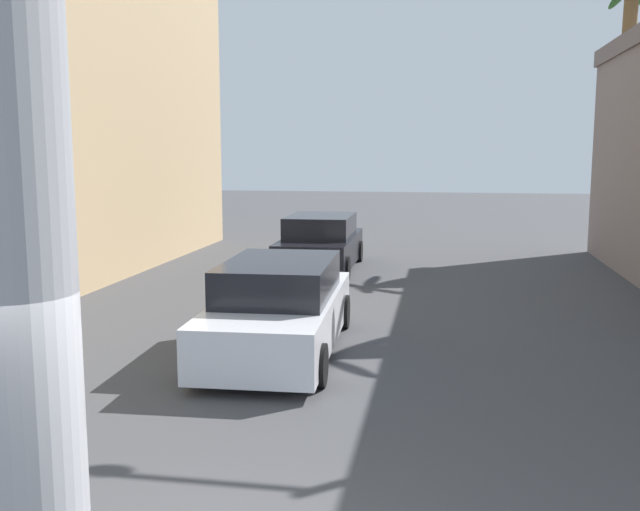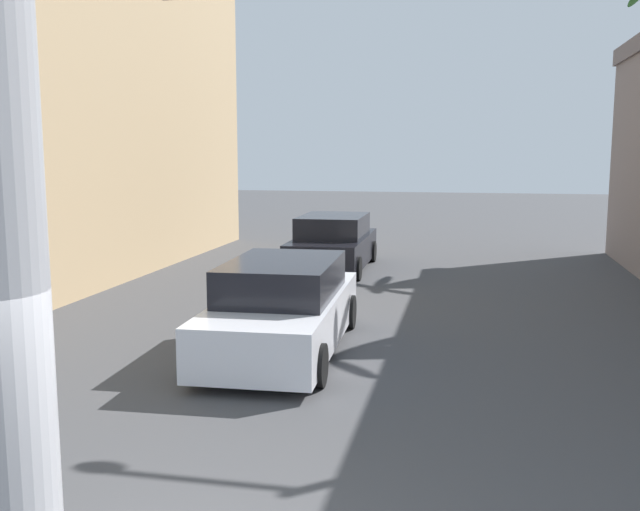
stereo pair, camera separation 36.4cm
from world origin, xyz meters
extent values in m
plane|color=#424244|center=(0.00, 10.00, 0.00)|extent=(89.74, 89.74, 0.00)
cylinder|color=black|center=(-1.90, 8.76, 0.32)|extent=(0.24, 0.65, 0.64)
cylinder|color=black|center=(-0.10, 8.83, 0.32)|extent=(0.24, 0.65, 0.64)
cylinder|color=black|center=(-1.77, 5.28, 0.32)|extent=(0.24, 0.65, 0.64)
cylinder|color=black|center=(0.03, 5.35, 0.32)|extent=(0.24, 0.65, 0.64)
cube|color=silver|center=(-0.94, 7.05, 0.56)|extent=(2.08, 5.04, 0.80)
cube|color=black|center=(-0.94, 7.05, 1.26)|extent=(1.84, 2.80, 0.60)
cylinder|color=black|center=(-2.62, 17.12, 0.32)|extent=(0.23, 0.64, 0.64)
cylinder|color=black|center=(-0.79, 17.14, 0.32)|extent=(0.23, 0.64, 0.64)
cylinder|color=black|center=(-2.58, 13.82, 0.32)|extent=(0.23, 0.64, 0.64)
cylinder|color=black|center=(-0.75, 13.85, 0.32)|extent=(0.23, 0.64, 0.64)
cube|color=black|center=(-1.69, 15.48, 0.56)|extent=(1.99, 4.74, 0.80)
cube|color=black|center=(-1.69, 15.48, 1.26)|extent=(1.81, 2.61, 0.60)
camera|label=1|loc=(1.74, -4.39, 3.37)|focal=40.00mm
camera|label=2|loc=(2.10, -4.32, 3.37)|focal=40.00mm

